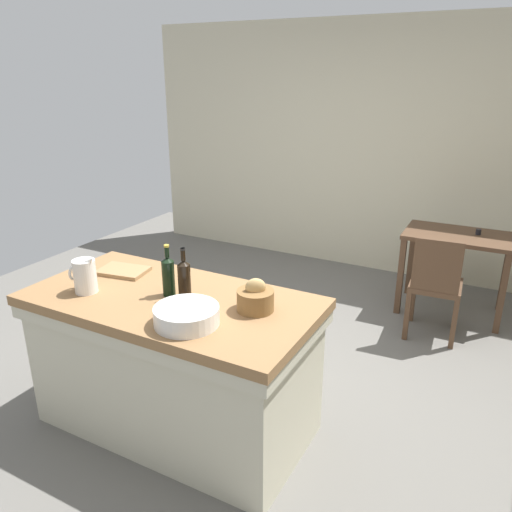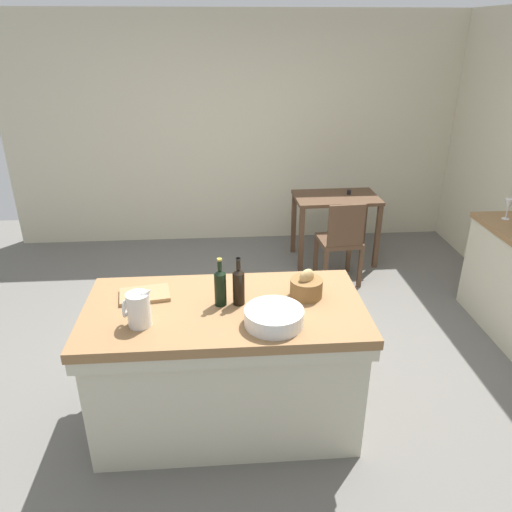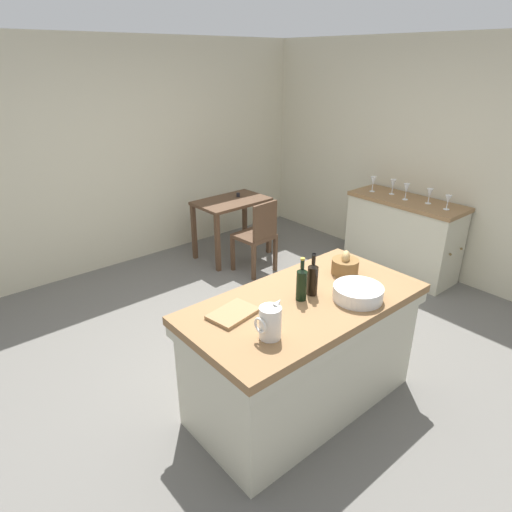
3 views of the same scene
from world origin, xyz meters
name	(u,v)px [view 1 (image 1 of 3)]	position (x,y,z in m)	size (l,w,h in m)	color
ground_plane	(259,381)	(0.00, 0.00, 0.00)	(6.76, 6.76, 0.00)	#66635E
wall_back	(374,150)	(0.00, 2.60, 1.30)	(5.32, 0.12, 2.60)	beige
island_table	(174,358)	(-0.23, -0.65, 0.47)	(1.68, 0.86, 0.88)	olive
writing_desk	(457,247)	(1.02, 1.81, 0.62)	(0.91, 0.58, 0.80)	#513826
wooden_chair	(436,284)	(0.95, 1.24, 0.48)	(0.43, 0.43, 0.89)	#513826
pitcher	(85,276)	(-0.71, -0.82, 0.98)	(0.17, 0.13, 0.24)	silver
wash_bowl	(187,316)	(0.04, -0.87, 0.92)	(0.33, 0.33, 0.09)	silver
bread_basket	(255,299)	(0.27, -0.56, 0.94)	(0.20, 0.20, 0.18)	brown
cutting_board	(123,271)	(-0.72, -0.49, 0.89)	(0.30, 0.21, 0.02)	#99754C
wine_bottle_dark	(184,279)	(-0.14, -0.62, 1.00)	(0.07, 0.07, 0.30)	black
wine_bottle_amber	(168,275)	(-0.25, -0.63, 1.00)	(0.07, 0.07, 0.30)	black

